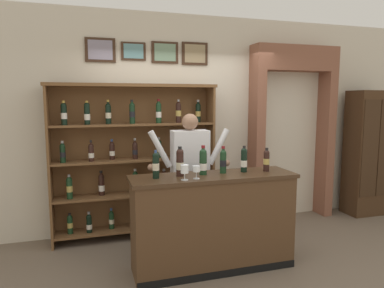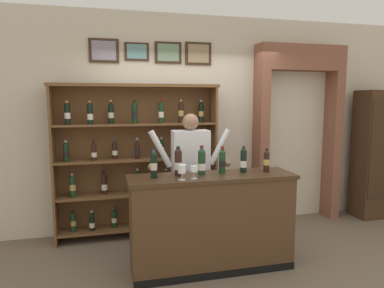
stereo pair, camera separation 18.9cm
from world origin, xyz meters
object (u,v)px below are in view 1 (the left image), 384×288
at_px(tasting_bottle_brunello, 203,162).
at_px(tasting_bottle_bianco, 244,160).
at_px(tasting_bottle_grappa, 266,160).
at_px(tasting_bottle_vin_santo, 180,162).
at_px(wine_glass_center, 196,170).
at_px(wine_glass_left, 185,170).
at_px(shopkeeper, 190,166).
at_px(tasting_bottle_riserva, 156,165).
at_px(wine_shelf, 134,157).
at_px(side_cabinet, 368,153).
at_px(tasting_counter, 213,222).
at_px(tasting_bottle_super_tuscan, 223,161).

xyz_separation_m(tasting_bottle_brunello, tasting_bottle_bianco, (0.48, 0.00, -0.00)).
xyz_separation_m(tasting_bottle_brunello, tasting_bottle_grappa, (0.74, -0.03, -0.01)).
bearing_deg(tasting_bottle_bianco, tasting_bottle_brunello, -179.69).
xyz_separation_m(tasting_bottle_vin_santo, tasting_bottle_bianco, (0.73, -0.00, -0.01)).
distance_m(tasting_bottle_brunello, wine_glass_center, 0.22).
bearing_deg(wine_glass_left, tasting_bottle_vin_santo, 88.76).
xyz_separation_m(tasting_bottle_grappa, wine_glass_center, (-0.86, -0.13, -0.03)).
bearing_deg(shopkeeper, tasting_bottle_riserva, -134.79).
xyz_separation_m(shopkeeper, tasting_bottle_vin_santo, (-0.25, -0.49, 0.15)).
distance_m(wine_shelf, tasting_bottle_bianco, 1.55).
xyz_separation_m(shopkeeper, tasting_bottle_grappa, (0.74, -0.52, 0.13)).
height_order(wine_shelf, side_cabinet, wine_shelf).
bearing_deg(wine_shelf, tasting_bottle_grappa, -41.31).
bearing_deg(tasting_bottle_grappa, side_cabinet, 23.43).
xyz_separation_m(tasting_counter, tasting_bottle_brunello, (-0.10, 0.04, 0.66)).
xyz_separation_m(wine_shelf, tasting_counter, (0.69, -1.17, -0.56)).
height_order(tasting_counter, tasting_bottle_brunello, tasting_bottle_brunello).
distance_m(tasting_bottle_vin_santo, wine_glass_center, 0.22).
distance_m(wine_shelf, tasting_bottle_vin_santo, 1.17).
height_order(wine_shelf, wine_glass_center, wine_shelf).
distance_m(wine_shelf, side_cabinet, 3.71).
relative_size(tasting_bottle_bianco, wine_glass_left, 1.87).
bearing_deg(tasting_bottle_grappa, wine_shelf, 138.69).
bearing_deg(tasting_bottle_vin_santo, tasting_bottle_brunello, -0.64).
relative_size(tasting_counter, wine_glass_center, 13.35).
bearing_deg(tasting_counter, shopkeeper, 101.17).
xyz_separation_m(wine_shelf, side_cabinet, (3.71, -0.12, -0.09)).
distance_m(shopkeeper, tasting_bottle_brunello, 0.51).
xyz_separation_m(tasting_counter, tasting_bottle_riserva, (-0.62, 0.02, 0.66)).
xyz_separation_m(shopkeeper, tasting_bottle_super_tuscan, (0.23, -0.48, 0.14)).
height_order(tasting_bottle_riserva, tasting_bottle_brunello, tasting_bottle_brunello).
bearing_deg(tasting_bottle_brunello, wine_glass_left, -143.60).
bearing_deg(shopkeeper, wine_glass_left, -110.70).
relative_size(shopkeeper, tasting_bottle_bianco, 5.75).
height_order(side_cabinet, tasting_bottle_riserva, side_cabinet).
bearing_deg(tasting_bottle_riserva, tasting_bottle_bianco, 1.76).
bearing_deg(tasting_bottle_grappa, tasting_counter, -179.13).
height_order(shopkeeper, tasting_bottle_vin_santo, shopkeeper).
relative_size(tasting_bottle_super_tuscan, tasting_bottle_bianco, 1.02).
height_order(tasting_bottle_grappa, wine_glass_center, tasting_bottle_grappa).
relative_size(tasting_bottle_riserva, tasting_bottle_bianco, 0.99).
bearing_deg(tasting_counter, tasting_bottle_grappa, 0.87).
xyz_separation_m(wine_shelf, shopkeeper, (0.58, -0.63, -0.04)).
bearing_deg(tasting_bottle_riserva, wine_shelf, 93.37).
bearing_deg(tasting_bottle_riserva, wine_glass_center, -19.96).
xyz_separation_m(shopkeeper, wine_glass_left, (-0.26, -0.68, 0.10)).
relative_size(wine_glass_left, wine_glass_center, 1.17).
bearing_deg(tasting_bottle_super_tuscan, tasting_counter, -157.58).
distance_m(wine_glass_left, wine_glass_center, 0.13).
distance_m(side_cabinet, tasting_bottle_grappa, 2.61).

